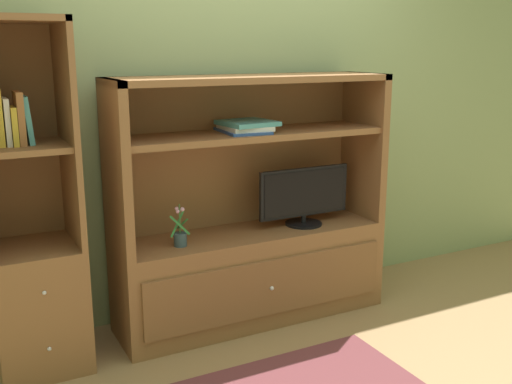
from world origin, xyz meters
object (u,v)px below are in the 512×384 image
Objects in this scene: tv_monitor at (304,196)px; magazine_stack at (245,126)px; media_console at (252,244)px; upright_book_row at (8,120)px; bookshelf_tall at (35,258)px; potted_plant at (180,236)px.

magazine_stack is at bearing 176.43° from tv_monitor.
tv_monitor is at bearing -6.15° from media_console.
tv_monitor is 1.73m from upright_book_row.
bookshelf_tall reaches higher than tv_monitor.
potted_plant is 0.68× the size of magazine_stack.
bookshelf_tall is at bearing 179.91° from media_console.
media_console is 4.67× the size of magazine_stack.
media_console is 6.90× the size of potted_plant.
tv_monitor is at bearing -1.03° from upright_book_row.
media_console is 0.93× the size of bookshelf_tall.
magazine_stack is at bearing -163.95° from media_console.
magazine_stack is 1.25m from upright_book_row.
media_console is 0.50m from potted_plant.
tv_monitor is at bearing -3.57° from magazine_stack.
bookshelf_tall is (-1.18, 0.01, -0.60)m from magazine_stack.
tv_monitor is 2.26× the size of upright_book_row.
potted_plant is 0.76m from bookshelf_tall.
media_console reaches higher than potted_plant.
tv_monitor is 0.83m from potted_plant.
magazine_stack reaches higher than potted_plant.
bookshelf_tall is at bearing 179.29° from magazine_stack.
potted_plant is 0.72m from magazine_stack.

